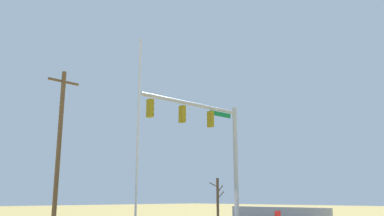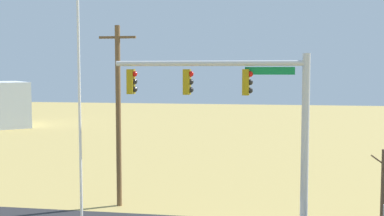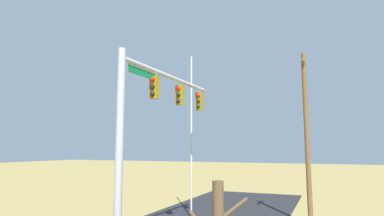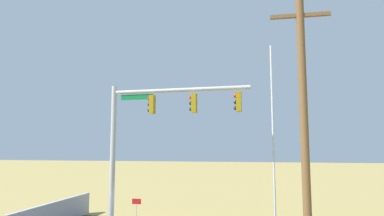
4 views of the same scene
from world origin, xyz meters
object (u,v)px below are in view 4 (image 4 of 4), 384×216
open_sign (137,204)px  signal_mast (150,126)px  flagpole (273,138)px  utility_pole (304,133)px

open_sign → signal_mast: bearing=119.7°
flagpole → open_sign: 9.16m
signal_mast → flagpole: bearing=-171.6°
flagpole → utility_pole: (-0.63, 6.46, -0.03)m
signal_mast → open_sign: bearing=-60.3°
signal_mast → flagpole: flagpole is taller
signal_mast → flagpole: size_ratio=0.79×
flagpole → signal_mast: bearing=8.4°
flagpole → utility_pole: flagpole is taller
signal_mast → open_sign: signal_mast is taller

